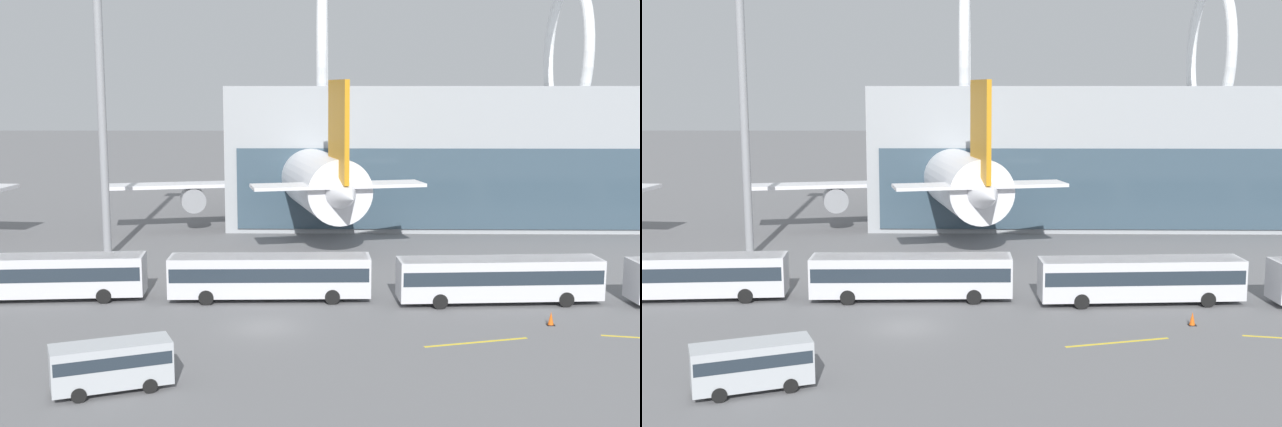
% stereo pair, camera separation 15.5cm
% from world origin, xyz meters
% --- Properties ---
extents(ground_plane, '(440.00, 440.00, 0.00)m').
position_xyz_m(ground_plane, '(0.00, 0.00, 0.00)').
color(ground_plane, slate).
extents(airliner_at_gate_far, '(39.38, 43.89, 14.81)m').
position_xyz_m(airliner_at_gate_far, '(0.68, 36.10, 5.56)').
color(airliner_at_gate_far, white).
rests_on(airliner_at_gate_far, ground_plane).
extents(shuttle_bus_1, '(13.60, 3.79, 3.03)m').
position_xyz_m(shuttle_bus_1, '(-15.43, 5.97, 1.79)').
color(shuttle_bus_1, silver).
rests_on(shuttle_bus_1, ground_plane).
extents(shuttle_bus_2, '(13.50, 3.05, 3.03)m').
position_xyz_m(shuttle_bus_2, '(-0.21, 6.21, 1.79)').
color(shuttle_bus_2, silver).
rests_on(shuttle_bus_2, ground_plane).
extents(shuttle_bus_3, '(13.57, 3.54, 3.03)m').
position_xyz_m(shuttle_bus_3, '(15.01, 5.64, 1.79)').
color(shuttle_bus_3, silver).
rests_on(shuttle_bus_3, ground_plane).
extents(service_van_foreground, '(5.86, 3.93, 2.34)m').
position_xyz_m(service_van_foreground, '(-6.40, -10.28, 1.38)').
color(service_van_foreground, '#B2B7BC').
rests_on(service_van_foreground, ground_plane).
extents(floodlight_mast, '(2.11, 2.11, 27.96)m').
position_xyz_m(floodlight_mast, '(-14.95, 19.60, 15.83)').
color(floodlight_mast, gray).
rests_on(floodlight_mast, ground_plane).
extents(lane_stripe_2, '(6.13, 1.96, 0.01)m').
position_xyz_m(lane_stripe_2, '(12.10, -2.71, 0.00)').
color(lane_stripe_2, yellow).
rests_on(lane_stripe_2, ground_plane).
extents(traffic_cone_1, '(0.48, 0.48, 0.82)m').
position_xyz_m(traffic_cone_1, '(17.17, 0.70, 0.40)').
color(traffic_cone_1, black).
rests_on(traffic_cone_1, ground_plane).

